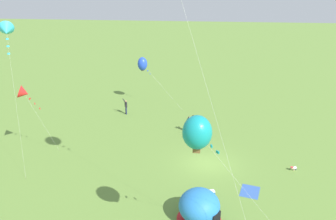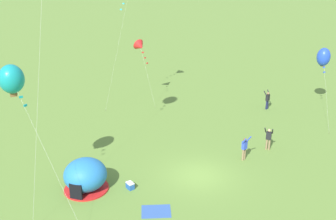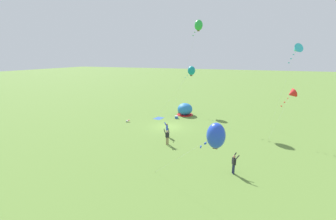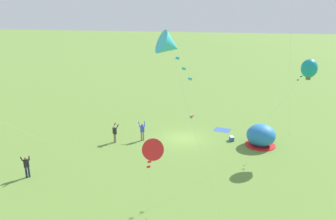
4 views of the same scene
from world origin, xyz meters
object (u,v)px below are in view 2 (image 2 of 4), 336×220
Objects in this scene: popup_tent at (85,176)px; person_flying_kite at (267,99)px; kite_red at (140,46)px; kite_teal at (12,79)px; person_with_toddler at (244,147)px; kite_blue at (324,57)px; person_arms_raised at (269,138)px; cooler_box at (130,186)px.

person_flying_kite is (17.94, 10.10, 0.00)m from popup_tent.
kite_teal reaches higher than kite_red.
person_flying_kite and person_with_toddler have the same top height.
kite_red is at bearing 159.11° from kite_blue.
person_with_toddler is (-6.59, -8.99, 0.00)m from person_flying_kite.
kite_red reaches higher than person_arms_raised.
popup_tent is 4.46× the size of cooler_box.
person_flying_kite is at bearing 53.76° from person_with_toddler.
kite_red reaches higher than popup_tent.
person_with_toddler is 0.23× the size of kite_teal.
person_flying_kite is 1.00× the size of person_arms_raised.
kite_red is (3.86, 16.00, 5.50)m from cooler_box.
kite_red is at bearing 76.44° from cooler_box.
person_arms_raised is at bearing 13.99° from cooler_box.
kite_teal is at bearing -173.07° from person_arms_raised.
cooler_box is at bearing -154.06° from kite_blue.
kite_blue is at bearing 21.88° from popup_tent.
kite_teal reaches higher than person_flying_kite.
person_arms_raised is 18.62m from kite_teal.
person_flying_kite is at bearing 29.37° from popup_tent.
kite_red is at bearing 155.12° from person_flying_kite.
person_arms_raised is 12.13m from kite_blue.
kite_blue is at bearing 19.13° from kite_teal.
kite_teal is at bearing -175.88° from person_with_toddler.
kite_blue is (9.01, 7.02, 4.09)m from person_arms_raised.
person_flying_kite is 0.23× the size of kite_teal.
kite_blue is (16.26, -6.21, -0.63)m from kite_red.
kite_teal is (-3.49, 0.04, 6.54)m from popup_tent.
person_arms_raised is (-4.12, -7.95, 0.00)m from person_flying_kite.
person_arms_raised is (13.82, 2.14, 0.00)m from popup_tent.
kite_blue is 27.96m from kite_teal.
cooler_box is 0.10× the size of kite_red.
person_arms_raised is 0.30× the size of kite_blue.
cooler_box is 11.48m from person_arms_raised.
popup_tent is at bearing -150.63° from person_flying_kite.
kite_red is at bearing 66.88° from popup_tent.
kite_blue is at bearing 25.94° from cooler_box.
cooler_box is 8.85m from person_with_toddler.
popup_tent is at bearing -174.42° from person_with_toddler.
person_with_toddler is at bearing -126.24° from person_flying_kite.
popup_tent is 13.98m from person_arms_raised.
popup_tent is 0.45× the size of kite_blue.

